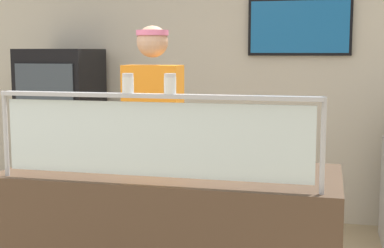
% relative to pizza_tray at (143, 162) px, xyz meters
% --- Properties ---
extents(shop_rear_unit, '(6.19, 0.13, 2.70)m').
position_rel_pizza_tray_xyz_m(shop_rear_unit, '(0.22, 2.30, 0.39)').
color(shop_rear_unit, beige).
rests_on(shop_rear_unit, ground).
extents(sneeze_guard, '(1.61, 0.06, 0.44)m').
position_rel_pizza_tray_xyz_m(sneeze_guard, '(0.21, -0.44, 0.26)').
color(sneeze_guard, '#B2B5BC').
rests_on(sneeze_guard, serving_counter).
extents(pizza_tray, '(0.52, 0.52, 0.04)m').
position_rel_pizza_tray_xyz_m(pizza_tray, '(0.00, 0.00, 0.00)').
color(pizza_tray, '#9EA0A8').
rests_on(pizza_tray, serving_counter).
extents(pizza_server, '(0.13, 0.29, 0.01)m').
position_rel_pizza_tray_xyz_m(pizza_server, '(0.01, -0.02, 0.02)').
color(pizza_server, '#ADAFB7').
rests_on(pizza_server, pizza_tray).
extents(parmesan_shaker, '(0.06, 0.06, 0.10)m').
position_rel_pizza_tray_xyz_m(parmesan_shaker, '(0.08, -0.44, 0.47)').
color(parmesan_shaker, white).
rests_on(parmesan_shaker, sneeze_guard).
extents(pepper_flake_shaker, '(0.06, 0.06, 0.10)m').
position_rel_pizza_tray_xyz_m(pepper_flake_shaker, '(0.29, -0.44, 0.47)').
color(pepper_flake_shaker, white).
rests_on(pepper_flake_shaker, sneeze_guard).
extents(worker_figure, '(0.41, 0.50, 1.76)m').
position_rel_pizza_tray_xyz_m(worker_figure, '(-0.12, 0.59, 0.04)').
color(worker_figure, '#23232D').
rests_on(worker_figure, ground).
extents(drink_fridge, '(0.66, 0.65, 1.61)m').
position_rel_pizza_tray_xyz_m(drink_fridge, '(-1.44, 1.86, -0.16)').
color(drink_fridge, black).
rests_on(drink_fridge, ground).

